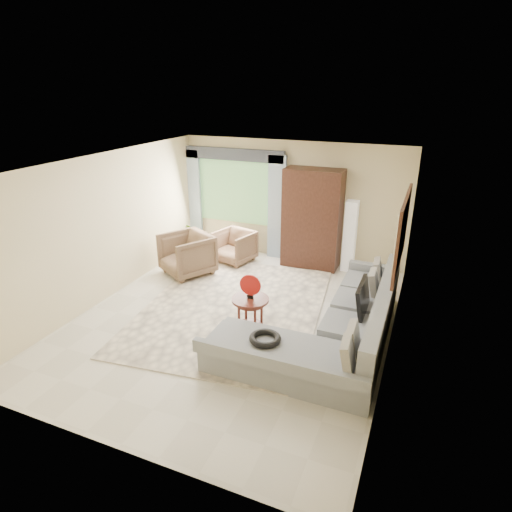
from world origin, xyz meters
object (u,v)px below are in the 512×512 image
at_px(armchair_left, 187,254).
at_px(coffee_table, 250,314).
at_px(sectional_sofa, 338,331).
at_px(armchair_right, 234,246).
at_px(potted_plant, 194,235).
at_px(armoire, 312,219).
at_px(tv_screen, 363,298).
at_px(floor_lamp, 350,236).

bearing_deg(armchair_left, coffee_table, -6.71).
height_order(sectional_sofa, armchair_right, sectional_sofa).
bearing_deg(potted_plant, armoire, -2.10).
relative_size(sectional_sofa, armchair_left, 3.68).
height_order(armchair_right, armoire, armoire).
bearing_deg(armoire, potted_plant, 177.90).
relative_size(armchair_left, armchair_right, 1.21).
height_order(coffee_table, potted_plant, coffee_table).
xyz_separation_m(tv_screen, potted_plant, (-4.45, 2.65, -0.44)).
height_order(sectional_sofa, armoire, armoire).
bearing_deg(armoire, tv_screen, -59.48).
xyz_separation_m(sectional_sofa, armchair_left, (-3.47, 1.49, 0.15)).
xyz_separation_m(tv_screen, coffee_table, (-1.65, -0.42, -0.41)).
height_order(sectional_sofa, tv_screen, tv_screen).
xyz_separation_m(potted_plant, armoire, (2.95, -0.11, 0.77)).
relative_size(tv_screen, coffee_table, 1.27).
distance_m(armchair_left, armoire, 2.71).
xyz_separation_m(armchair_left, floor_lamp, (3.03, 1.47, 0.32)).
height_order(sectional_sofa, armchair_left, sectional_sofa).
bearing_deg(coffee_table, potted_plant, 132.31).
bearing_deg(tv_screen, armoire, 120.52).
relative_size(potted_plant, floor_lamp, 0.37).
distance_m(sectional_sofa, armchair_right, 3.76).
bearing_deg(coffee_table, armchair_left, 143.20).
relative_size(tv_screen, armchair_right, 0.95).
bearing_deg(tv_screen, floor_lamp, 105.04).
height_order(coffee_table, floor_lamp, floor_lamp).
xyz_separation_m(coffee_table, floor_lamp, (0.95, 3.03, 0.44)).
bearing_deg(armchair_right, floor_lamp, 27.28).
relative_size(tv_screen, potted_plant, 1.33).
relative_size(coffee_table, armchair_right, 0.75).
height_order(tv_screen, armchair_left, tv_screen).
bearing_deg(armchair_right, armoire, 30.84).
distance_m(coffee_table, armchair_right, 2.92).
bearing_deg(potted_plant, floor_lamp, -0.73).
xyz_separation_m(armchair_right, armoire, (1.61, 0.44, 0.70)).
height_order(tv_screen, coffee_table, tv_screen).
bearing_deg(coffee_table, sectional_sofa, 2.90).
height_order(tv_screen, floor_lamp, floor_lamp).
bearing_deg(floor_lamp, armchair_right, -168.27).
xyz_separation_m(potted_plant, floor_lamp, (3.75, -0.05, 0.47)).
height_order(coffee_table, armchair_left, armchair_left).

